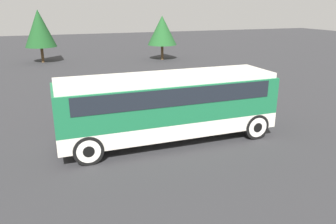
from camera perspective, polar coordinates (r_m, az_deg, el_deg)
ground_plane at (r=14.64m, az=0.00°, el=-4.93°), size 120.00×120.00×0.00m
tour_bus at (r=14.07m, az=0.36°, el=1.83°), size 9.40×2.63×2.94m
parked_car_near at (r=19.40m, az=-2.03°, el=2.98°), size 4.33×1.92×1.36m
parked_car_mid at (r=21.29m, az=-6.68°, el=4.35°), size 4.01×1.92×1.44m
tree_left at (r=36.47m, az=-1.03°, el=14.02°), size 3.16×3.16×4.71m
tree_center at (r=37.01m, az=-21.51°, el=13.39°), size 3.15×3.15×5.36m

